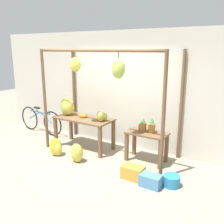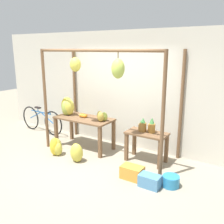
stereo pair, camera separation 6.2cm
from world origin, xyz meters
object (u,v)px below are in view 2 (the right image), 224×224
object	(u,v)px
papaya_pile	(102,116)
fruit_crate_purple	(150,181)
orange_pile	(83,116)
banana_pile_ground_left	(56,147)
parked_bicycle	(41,120)
fruit_crate_white	(132,172)
blue_bucket	(171,181)
banana_pile_ground_right	(77,153)
banana_pile_on_table	(68,107)
pineapple_cluster	(147,126)

from	to	relation	value
papaya_pile	fruit_crate_purple	size ratio (longest dim) A/B	0.75
orange_pile	banana_pile_ground_left	xyz separation A→B (m)	(-0.23, -0.72, -0.61)
parked_bicycle	papaya_pile	bearing A→B (deg)	-6.40
fruit_crate_white	blue_bucket	xyz separation A→B (m)	(0.71, 0.12, -0.02)
banana_pile_ground_left	papaya_pile	bearing A→B (deg)	41.95
banana_pile_ground_right	fruit_crate_purple	xyz separation A→B (m)	(1.75, -0.10, -0.09)
orange_pile	banana_pile_ground_right	bearing A→B (deg)	-62.34
banana_pile_ground_left	banana_pile_on_table	bearing A→B (deg)	109.06
parked_bicycle	banana_pile_ground_left	bearing A→B (deg)	-32.30
pineapple_cluster	banana_pile_ground_left	size ratio (longest dim) A/B	0.90
fruit_crate_white	fruit_crate_purple	distance (m)	0.41
pineapple_cluster	fruit_crate_white	distance (m)	1.09
banana_pile_ground_right	parked_bicycle	xyz separation A→B (m)	(-2.14, 0.98, 0.16)
pineapple_cluster	parked_bicycle	xyz separation A→B (m)	(-3.38, 0.12, -0.42)
banana_pile_ground_left	papaya_pile	xyz separation A→B (m)	(0.78, 0.70, 0.68)
banana_pile_ground_right	fruit_crate_white	distance (m)	1.36
parked_bicycle	fruit_crate_purple	xyz separation A→B (m)	(3.89, -1.07, -0.26)
fruit_crate_white	papaya_pile	bearing A→B (deg)	148.54
banana_pile_on_table	pineapple_cluster	world-z (taller)	banana_pile_on_table
banana_pile_on_table	banana_pile_ground_left	bearing A→B (deg)	-70.94
banana_pile_on_table	blue_bucket	xyz separation A→B (m)	(2.92, -0.61, -0.86)
pineapple_cluster	banana_pile_ground_right	world-z (taller)	pineapple_cluster
banana_pile_on_table	blue_bucket	distance (m)	3.11
parked_bicycle	fruit_crate_white	bearing A→B (deg)	-15.74
banana_pile_ground_left	fruit_crate_purple	bearing A→B (deg)	-2.70
orange_pile	parked_bicycle	world-z (taller)	orange_pile
banana_pile_on_table	papaya_pile	xyz separation A→B (m)	(1.03, -0.01, -0.09)
banana_pile_ground_right	fruit_crate_purple	world-z (taller)	banana_pile_ground_right
fruit_crate_white	blue_bucket	size ratio (longest dim) A/B	1.37
pineapple_cluster	banana_pile_ground_right	bearing A→B (deg)	-145.41
banana_pile_on_table	banana_pile_ground_right	size ratio (longest dim) A/B	1.11
pineapple_cluster	papaya_pile	bearing A→B (deg)	-172.65
orange_pile	fruit_crate_white	size ratio (longest dim) A/B	0.51
pineapple_cluster	fruit_crate_purple	distance (m)	1.27
fruit_crate_purple	fruit_crate_white	bearing A→B (deg)	167.24
banana_pile_ground_right	parked_bicycle	distance (m)	2.36
banana_pile_ground_left	blue_bucket	distance (m)	2.68
banana_pile_ground_left	blue_bucket	bearing A→B (deg)	2.20
banana_pile_on_table	orange_pile	world-z (taller)	banana_pile_on_table
parked_bicycle	banana_pile_on_table	bearing A→B (deg)	-11.21
fruit_crate_white	papaya_pile	size ratio (longest dim) A/B	1.49
banana_pile_on_table	papaya_pile	size ratio (longest dim) A/B	1.63
fruit_crate_white	parked_bicycle	bearing A→B (deg)	164.26
orange_pile	banana_pile_ground_right	world-z (taller)	orange_pile
banana_pile_on_table	orange_pile	distance (m)	0.50
banana_pile_ground_right	banana_pile_on_table	bearing A→B (deg)	139.89
pineapple_cluster	orange_pile	bearing A→B (deg)	-175.81
pineapple_cluster	banana_pile_ground_right	xyz separation A→B (m)	(-1.24, -0.86, -0.58)
orange_pile	banana_pile_ground_left	world-z (taller)	orange_pile
fruit_crate_white	blue_bucket	distance (m)	0.72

